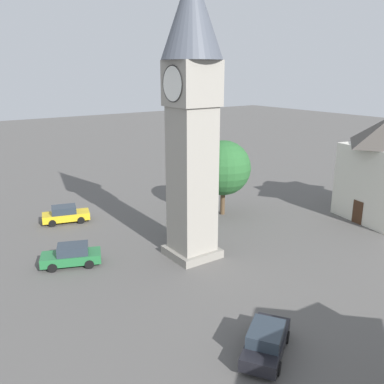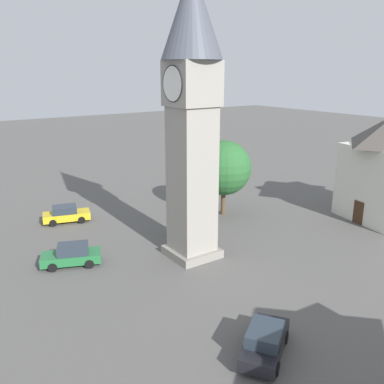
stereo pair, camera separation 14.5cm
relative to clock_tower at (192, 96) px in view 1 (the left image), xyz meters
name	(u,v)px [view 1 (the left image)]	position (x,y,z in m)	size (l,w,h in m)	color
ground_plane	(192,255)	(0.00, 0.00, -11.62)	(200.00, 200.00, 0.00)	#565451
clock_tower	(192,96)	(0.00, 0.00, 0.00)	(4.10, 4.10, 19.91)	gray
car_blue_kerb	(266,341)	(11.31, -3.56, -10.86)	(3.69, 4.37, 1.53)	black
car_silver_kerb	(72,255)	(-3.53, -7.92, -10.86)	(3.12, 4.46, 1.53)	#236B38
car_red_corner	(66,214)	(-12.36, -5.34, -10.86)	(2.76, 4.43, 1.53)	gold
pedestrian	(168,224)	(-4.30, 0.58, -10.61)	(0.39, 0.47, 1.69)	#2D3351
tree	(223,168)	(-5.94, 7.75, -7.08)	(5.13, 5.13, 7.12)	brown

